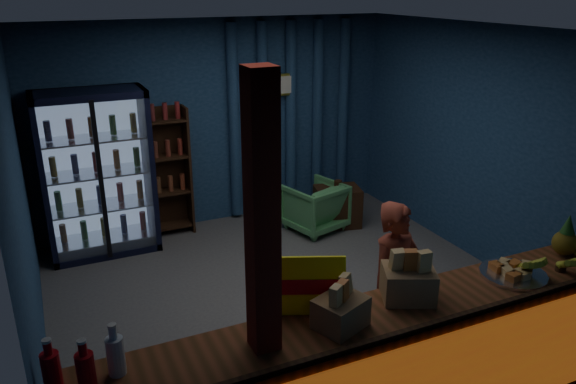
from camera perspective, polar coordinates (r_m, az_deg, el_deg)
name	(u,v)px	position (r m, az deg, el deg)	size (l,w,h in m)	color
ground	(290,295)	(5.81, 0.21, -10.41)	(4.60, 4.60, 0.00)	#515154
room_walls	(290,146)	(5.18, 0.24, 4.66)	(4.60, 4.60, 4.60)	navy
counter	(405,365)	(4.18, 11.78, -16.82)	(4.40, 0.57, 0.99)	brown
support_post	(264,294)	(3.28, -2.50, -10.33)	(0.16, 0.16, 2.60)	maroon
beverage_cooler	(97,174)	(6.78, -18.84, 1.77)	(1.20, 0.62, 1.90)	black
bottle_shelf	(169,172)	(7.07, -12.03, 2.00)	(0.50, 0.28, 1.60)	#332010
curtain_folds	(291,117)	(7.53, 0.29, 7.59)	(1.74, 0.14, 2.50)	navy
framed_picture	(282,85)	(7.35, -0.64, 10.83)	(0.36, 0.04, 0.28)	gold
shopkeeper	(395,285)	(4.64, 10.79, -9.31)	(0.52, 0.34, 1.41)	brown
green_chair	(314,206)	(7.15, 2.70, -1.48)	(0.66, 0.68, 0.62)	#52A45E
side_table	(337,206)	(7.31, 5.03, -1.47)	(0.64, 0.53, 0.62)	#332010
yellow_sign	(308,286)	(3.68, 2.04, -9.50)	(0.49, 0.28, 0.39)	#FCF80D
soda_bottles	(85,365)	(3.30, -19.95, -16.15)	(0.42, 0.18, 0.32)	#B10B13
snack_box_left	(341,310)	(3.59, 5.37, -11.88)	(0.37, 0.34, 0.32)	#A0744D
snack_box_centre	(408,281)	(3.94, 12.13, -8.85)	(0.43, 0.40, 0.36)	#A0744D
pastry_tray	(513,273)	(4.50, 21.92, -7.60)	(0.49, 0.49, 0.08)	silver
banana_bunches	(560,258)	(4.70, 25.87, -6.10)	(0.86, 0.32, 0.19)	yellow
pineapple	(566,239)	(4.93, 26.38, -4.33)	(0.20, 0.20, 0.34)	olive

